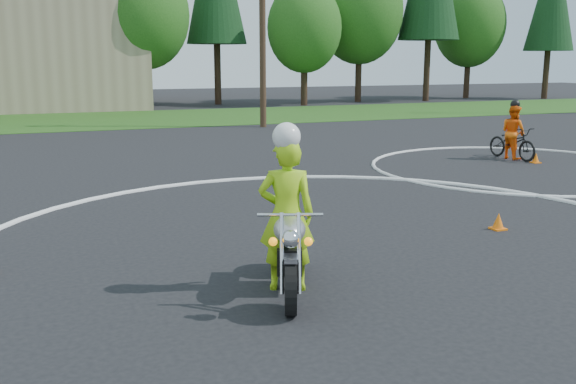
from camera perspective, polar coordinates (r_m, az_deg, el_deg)
name	(u,v)px	position (r m, az deg, el deg)	size (l,w,h in m)	color
ground	(441,309)	(8.11, 13.48, -10.10)	(120.00, 120.00, 0.00)	black
grass_strip	(131,119)	(33.56, -13.78, 6.32)	(120.00, 10.00, 0.02)	#1E4714
course_markings	(406,214)	(12.72, 10.43, -1.94)	(19.05, 19.05, 0.12)	silver
primary_motorcycle	(290,250)	(8.25, 0.15, -5.14)	(1.10, 2.16, 1.19)	black
rider_primary_grp	(286,210)	(8.25, -0.13, -1.64)	(0.85, 0.70, 2.20)	#A0D816
rider_second_grp	(513,138)	(20.58, 19.35, 4.53)	(0.77, 1.90, 1.79)	black
traffic_cones	(509,234)	(11.24, 19.02, -3.53)	(14.57, 11.97, 0.30)	orange
treeline	(333,4)	(45.18, 4.05, 16.32)	(38.20, 8.10, 14.52)	#382619
utility_poles	(262,7)	(28.80, -2.30, 16.14)	(41.60, 1.12, 10.00)	#473321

